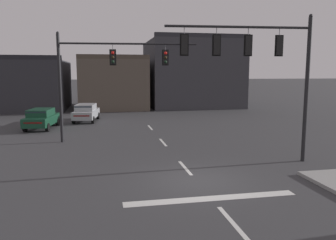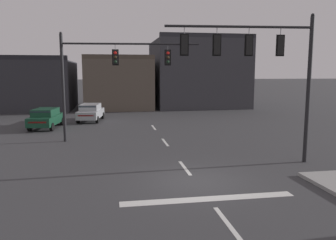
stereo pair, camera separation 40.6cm
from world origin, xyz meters
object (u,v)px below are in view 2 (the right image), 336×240
(car_lot_nearside, at_px, (91,112))
(car_lot_middle, at_px, (46,118))
(signal_mast_far_side, at_px, (103,69))
(signal_mast_near_side, at_px, (262,60))

(car_lot_nearside, xyz_separation_m, car_lot_middle, (-3.34, -3.51, 0.00))
(car_lot_nearside, bearing_deg, signal_mast_far_side, -81.26)
(car_lot_middle, bearing_deg, signal_mast_far_side, -51.46)
(car_lot_nearside, bearing_deg, signal_mast_near_side, -60.80)
(signal_mast_near_side, distance_m, car_lot_nearside, 19.24)
(signal_mast_far_side, height_order, car_lot_middle, signal_mast_far_side)
(signal_mast_far_side, relative_size, car_lot_middle, 1.92)
(signal_mast_far_side, distance_m, car_lot_middle, 8.65)
(car_lot_nearside, bearing_deg, car_lot_middle, -133.63)
(car_lot_nearside, distance_m, car_lot_middle, 4.84)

